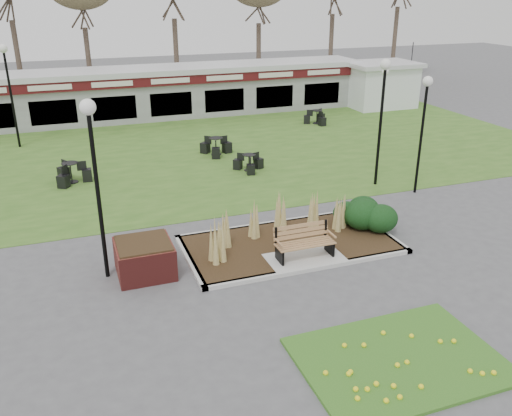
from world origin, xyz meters
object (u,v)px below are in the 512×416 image
object	(u,v)px
bistro_set_a	(71,176)
bistro_set_b	(249,165)
brick_planter	(145,258)
service_hut	(380,84)
lamp_post_far_left	(7,73)
bistro_set_d	(216,149)
lamp_post_mid_right	(383,95)
bistro_set_c	(317,119)
lamp_post_near_right	(424,110)
lamp_post_far_right	(384,91)
food_pavilion	(166,91)
lamp_post_near_left	(93,152)
park_bench	(304,241)
patio_umbrella	(410,76)

from	to	relation	value
bistro_set_a	bistro_set_b	world-z (taller)	bistro_set_a
brick_planter	bistro_set_b	size ratio (longest dim) A/B	1.14
service_hut	bistro_set_a	size ratio (longest dim) A/B	2.84
lamp_post_far_left	bistro_set_d	bearing A→B (deg)	-27.76
lamp_post_far_left	lamp_post_mid_right	bearing A→B (deg)	-38.18
bistro_set_a	bistro_set_c	distance (m)	14.70
lamp_post_near_right	lamp_post_mid_right	world-z (taller)	lamp_post_mid_right
lamp_post_near_right	lamp_post_far_left	size ratio (longest dim) A/B	0.90
lamp_post_far_right	bistro_set_a	bearing A→B (deg)	-179.92
brick_planter	bistro_set_a	world-z (taller)	brick_planter
brick_planter	service_hut	size ratio (longest dim) A/B	0.34
brick_planter	service_hut	distance (m)	24.71
lamp_post_far_left	food_pavilion	bearing A→B (deg)	27.65
food_pavilion	lamp_post_near_left	bearing A→B (deg)	-106.06
brick_planter	bistro_set_a	xyz separation A→B (m)	(-1.56, 8.40, -0.18)
park_bench	bistro_set_a	distance (m)	10.92
lamp_post_near_right	lamp_post_far_right	xyz separation A→B (m)	(1.88, 5.61, -0.41)
lamp_post_far_right	bistro_set_b	size ratio (longest dim) A/B	2.90
bistro_set_d	lamp_post_near_left	bearing A→B (deg)	-120.83
bistro_set_b	patio_umbrella	distance (m)	17.45
lamp_post_near_left	patio_umbrella	distance (m)	27.01
brick_planter	bistro_set_b	xyz separation A→B (m)	(5.60, 7.40, -0.22)
lamp_post_far_right	bistro_set_c	xyz separation A→B (m)	(-0.58, 5.64, -2.51)
bistro_set_b	bistro_set_c	xyz separation A→B (m)	(6.41, 6.66, 0.02)
brick_planter	bistro_set_b	world-z (taller)	brick_planter
brick_planter	bistro_set_d	size ratio (longest dim) A/B	1.01
brick_planter	bistro_set_a	distance (m)	8.54
lamp_post_far_right	patio_umbrella	size ratio (longest dim) A/B	1.33
lamp_post_near_right	lamp_post_far_left	distance (m)	18.71
bistro_set_b	food_pavilion	bearing A→B (deg)	95.90
lamp_post_far_left	bistro_set_c	xyz separation A→B (m)	(15.74, -0.64, -3.27)
brick_planter	patio_umbrella	size ratio (longest dim) A/B	0.52
bistro_set_b	lamp_post_near_right	bearing A→B (deg)	-41.93
park_bench	lamp_post_near_right	size ratio (longest dim) A/B	0.39
patio_umbrella	brick_planter	bearing A→B (deg)	-139.75
lamp_post_near_left	bistro_set_b	xyz separation A→B (m)	(6.60, 7.20, -3.26)
bistro_set_c	patio_umbrella	world-z (taller)	patio_umbrella
service_hut	bistro_set_c	xyz separation A→B (m)	(-5.89, -2.94, -1.18)
lamp_post_near_left	bistro_set_c	xyz separation A→B (m)	(13.01, 13.86, -3.25)
service_hut	patio_umbrella	world-z (taller)	patio_umbrella
service_hut	lamp_post_near_right	bearing A→B (deg)	-116.88
park_bench	brick_planter	distance (m)	4.47
service_hut	bistro_set_c	world-z (taller)	service_hut
food_pavilion	bistro_set_a	world-z (taller)	food_pavilion
lamp_post_mid_right	bistro_set_a	bearing A→B (deg)	159.18
bistro_set_a	patio_umbrella	distance (m)	23.34
bistro_set_a	bistro_set_b	size ratio (longest dim) A/B	1.18
lamp_post_far_left	bistro_set_d	distance (m)	10.32
park_bench	lamp_post_near_left	bearing A→B (deg)	169.98
lamp_post_far_left	bistro_set_a	size ratio (longest dim) A/B	3.14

